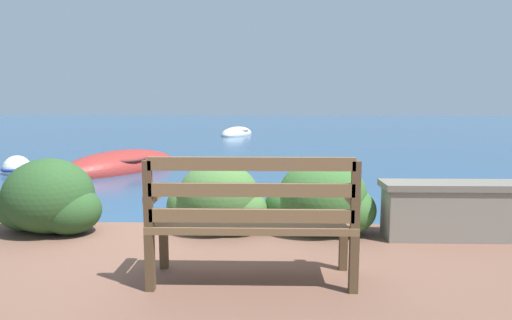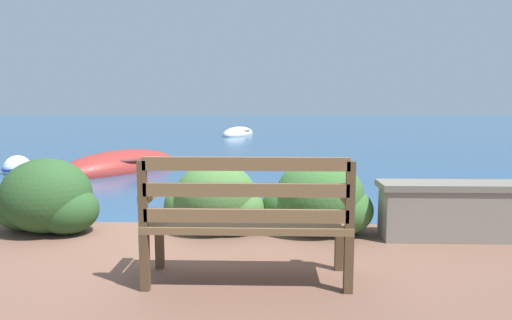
{
  "view_description": "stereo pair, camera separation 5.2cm",
  "coord_description": "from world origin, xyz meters",
  "px_view_note": "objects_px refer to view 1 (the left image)",
  "views": [
    {
      "loc": [
        0.72,
        -4.7,
        1.52
      ],
      "look_at": [
        0.48,
        4.85,
        0.25
      ],
      "focal_mm": 32.0,
      "sensor_mm": 36.0,
      "label": 1
    },
    {
      "loc": [
        0.77,
        -4.7,
        1.52
      ],
      "look_at": [
        0.48,
        4.85,
        0.25
      ],
      "focal_mm": 32.0,
      "sensor_mm": 36.0,
      "label": 2
    }
  ],
  "objects_px": {
    "park_bench": "(252,216)",
    "mooring_buoy": "(17,169)",
    "rowboat_mid": "(237,134)",
    "rowboat_nearest": "(121,168)"
  },
  "relations": [
    {
      "from": "park_bench",
      "to": "rowboat_nearest",
      "type": "xyz_separation_m",
      "value": [
        -3.04,
        6.51,
        -0.64
      ]
    },
    {
      "from": "rowboat_nearest",
      "to": "mooring_buoy",
      "type": "xyz_separation_m",
      "value": [
        -2.04,
        -0.41,
        0.03
      ]
    },
    {
      "from": "rowboat_mid",
      "to": "mooring_buoy",
      "type": "distance_m",
      "value": 11.15
    },
    {
      "from": "mooring_buoy",
      "to": "rowboat_mid",
      "type": "bearing_deg",
      "value": 69.68
    },
    {
      "from": "park_bench",
      "to": "mooring_buoy",
      "type": "bearing_deg",
      "value": 132.48
    },
    {
      "from": "park_bench",
      "to": "mooring_buoy",
      "type": "distance_m",
      "value": 7.96
    },
    {
      "from": "park_bench",
      "to": "rowboat_nearest",
      "type": "height_order",
      "value": "park_bench"
    },
    {
      "from": "rowboat_nearest",
      "to": "mooring_buoy",
      "type": "distance_m",
      "value": 2.08
    },
    {
      "from": "park_bench",
      "to": "mooring_buoy",
      "type": "relative_size",
      "value": 2.38
    },
    {
      "from": "park_bench",
      "to": "rowboat_nearest",
      "type": "bearing_deg",
      "value": 117.73
    }
  ]
}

